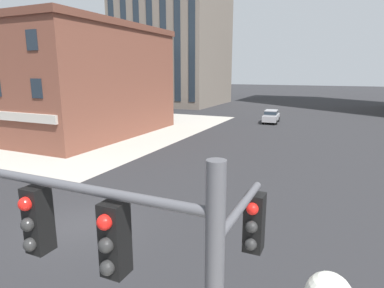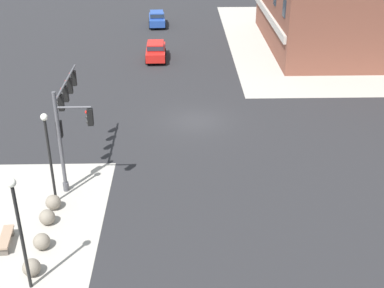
% 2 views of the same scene
% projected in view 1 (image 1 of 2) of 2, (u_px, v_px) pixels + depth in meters
% --- Properties ---
extents(ground_plane, '(320.00, 320.00, 0.00)m').
position_uv_depth(ground_plane, '(83.00, 224.00, 14.48)').
color(ground_plane, '#262628').
extents(sidewalk_far_corner, '(32.00, 32.00, 0.02)m').
position_uv_depth(sidewalk_far_corner, '(72.00, 126.00, 40.32)').
color(sidewalk_far_corner, '#A8A399').
rests_on(sidewalk_far_corner, ground).
extents(traffic_signal_main, '(5.85, 2.09, 5.79)m').
position_uv_depth(traffic_signal_main, '(112.00, 284.00, 4.21)').
color(traffic_signal_main, '#4C4C51').
rests_on(traffic_signal_main, ground).
extents(car_main_southbound_far, '(2.12, 4.51, 1.68)m').
position_uv_depth(car_main_southbound_far, '(271.00, 116.00, 42.81)').
color(car_main_southbound_far, '#99999E').
rests_on(car_main_southbound_far, ground).
extents(storefront_block_near_corner, '(19.04, 18.47, 11.27)m').
position_uv_depth(storefront_block_near_corner, '(60.00, 80.00, 35.76)').
color(storefront_block_near_corner, brown).
rests_on(storefront_block_near_corner, ground).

